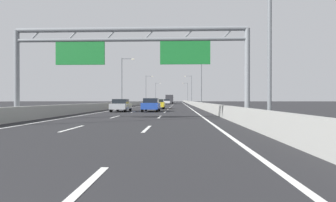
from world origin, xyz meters
The scene contains 55 objects.
ground_plane centered at (0.00, 100.00, 0.00)m, with size 260.00×260.00×0.00m, color #262628.
lane_dash_left_1 centered at (-1.80, 12.50, 0.01)m, with size 0.16×3.00×0.01m, color white.
lane_dash_left_2 centered at (-1.80, 21.50, 0.01)m, with size 0.16×3.00×0.01m, color white.
lane_dash_left_3 centered at (-1.80, 30.50, 0.01)m, with size 0.16×3.00×0.01m, color white.
lane_dash_left_4 centered at (-1.80, 39.50, 0.01)m, with size 0.16×3.00×0.01m, color white.
lane_dash_left_5 centered at (-1.80, 48.50, 0.01)m, with size 0.16×3.00×0.01m, color white.
lane_dash_left_6 centered at (-1.80, 57.50, 0.01)m, with size 0.16×3.00×0.01m, color white.
lane_dash_left_7 centered at (-1.80, 66.50, 0.01)m, with size 0.16×3.00×0.01m, color white.
lane_dash_left_8 centered at (-1.80, 75.50, 0.01)m, with size 0.16×3.00×0.01m, color white.
lane_dash_left_9 centered at (-1.80, 84.50, 0.01)m, with size 0.16×3.00×0.01m, color white.
lane_dash_left_10 centered at (-1.80, 93.50, 0.01)m, with size 0.16×3.00×0.01m, color white.
lane_dash_left_11 centered at (-1.80, 102.50, 0.01)m, with size 0.16×3.00×0.01m, color white.
lane_dash_left_12 centered at (-1.80, 111.50, 0.01)m, with size 0.16×3.00×0.01m, color white.
lane_dash_left_13 centered at (-1.80, 120.50, 0.01)m, with size 0.16×3.00×0.01m, color white.
lane_dash_left_14 centered at (-1.80, 129.50, 0.01)m, with size 0.16×3.00×0.01m, color white.
lane_dash_left_15 centered at (-1.80, 138.50, 0.01)m, with size 0.16×3.00×0.01m, color white.
lane_dash_left_16 centered at (-1.80, 147.50, 0.01)m, with size 0.16×3.00×0.01m, color white.
lane_dash_left_17 centered at (-1.80, 156.50, 0.01)m, with size 0.16×3.00×0.01m, color white.
lane_dash_right_0 centered at (1.80, 3.50, 0.01)m, with size 0.16×3.00×0.01m, color white.
lane_dash_right_1 centered at (1.80, 12.50, 0.01)m, with size 0.16×3.00×0.01m, color white.
lane_dash_right_2 centered at (1.80, 21.50, 0.01)m, with size 0.16×3.00×0.01m, color white.
lane_dash_right_3 centered at (1.80, 30.50, 0.01)m, with size 0.16×3.00×0.01m, color white.
lane_dash_right_4 centered at (1.80, 39.50, 0.01)m, with size 0.16×3.00×0.01m, color white.
lane_dash_right_5 centered at (1.80, 48.50, 0.01)m, with size 0.16×3.00×0.01m, color white.
lane_dash_right_6 centered at (1.80, 57.50, 0.01)m, with size 0.16×3.00×0.01m, color white.
lane_dash_right_7 centered at (1.80, 66.50, 0.01)m, with size 0.16×3.00×0.01m, color white.
lane_dash_right_8 centered at (1.80, 75.50, 0.01)m, with size 0.16×3.00×0.01m, color white.
lane_dash_right_9 centered at (1.80, 84.50, 0.01)m, with size 0.16×3.00×0.01m, color white.
lane_dash_right_10 centered at (1.80, 93.50, 0.01)m, with size 0.16×3.00×0.01m, color white.
lane_dash_right_11 centered at (1.80, 102.50, 0.01)m, with size 0.16×3.00×0.01m, color white.
lane_dash_right_12 centered at (1.80, 111.50, 0.01)m, with size 0.16×3.00×0.01m, color white.
lane_dash_right_13 centered at (1.80, 120.50, 0.01)m, with size 0.16×3.00×0.01m, color white.
lane_dash_right_14 centered at (1.80, 129.50, 0.01)m, with size 0.16×3.00×0.01m, color white.
lane_dash_right_15 centered at (1.80, 138.50, 0.01)m, with size 0.16×3.00×0.01m, color white.
lane_dash_right_16 centered at (1.80, 147.50, 0.01)m, with size 0.16×3.00×0.01m, color white.
lane_dash_right_17 centered at (1.80, 156.50, 0.01)m, with size 0.16×3.00×0.01m, color white.
edge_line_left centered at (-5.25, 88.00, 0.01)m, with size 0.16×176.00×0.01m, color white.
edge_line_right centered at (5.25, 88.00, 0.01)m, with size 0.16×176.00×0.01m, color white.
barrier_left centered at (-6.90, 110.00, 0.47)m, with size 0.45×220.00×0.95m.
barrier_right centered at (6.90, 110.00, 0.47)m, with size 0.45×220.00×0.95m.
sign_gantry centered at (0.03, 18.21, 4.81)m, with size 16.23×0.36×6.36m.
streetlamp_right_near centered at (7.47, 12.92, 5.40)m, with size 2.58×0.28×9.50m.
streetlamp_left_mid centered at (-7.47, 52.72, 5.40)m, with size 2.58×0.28×9.50m.
streetlamp_right_mid centered at (7.47, 52.72, 5.40)m, with size 2.58×0.28×9.50m.
streetlamp_left_far centered at (-7.47, 92.51, 5.40)m, with size 2.58×0.28×9.50m.
streetlamp_right_far centered at (7.47, 92.51, 5.40)m, with size 2.58×0.28×9.50m.
streetlamp_left_distant centered at (-7.47, 132.31, 5.40)m, with size 2.58×0.28×9.50m.
streetlamp_right_distant centered at (7.47, 132.31, 5.40)m, with size 2.58×0.28×9.50m.
black_car centered at (-3.74, 86.41, 0.80)m, with size 1.76×4.35×1.55m.
green_car centered at (-0.08, 112.96, 0.76)m, with size 1.88×4.39×1.46m.
white_car centered at (-0.15, 82.26, 0.79)m, with size 1.89×4.47×1.55m.
blue_car centered at (0.11, 31.75, 0.80)m, with size 1.87×4.69×1.56m.
silver_car centered at (-3.38, 31.41, 0.75)m, with size 1.80×4.46×1.46m.
yellow_car centered at (0.24, 41.10, 0.75)m, with size 1.88×4.19×1.46m.
box_truck centered at (0.22, 95.13, 1.66)m, with size 2.49×7.77×3.02m.
Camera 1 is at (3.30, -0.61, 1.40)m, focal length 29.60 mm.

